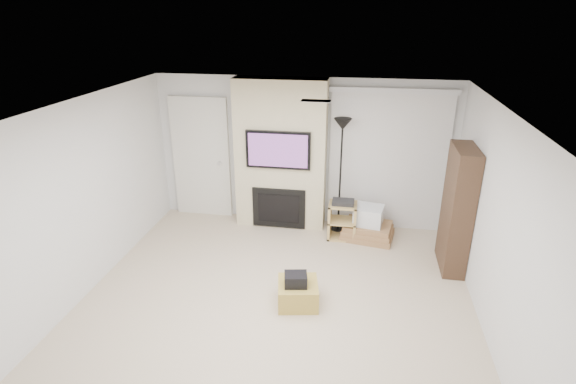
% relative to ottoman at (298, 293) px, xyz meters
% --- Properties ---
extents(floor, '(5.00, 5.50, 0.00)m').
position_rel_ottoman_xyz_m(floor, '(-0.28, -0.28, -0.15)').
color(floor, '#C8B398').
rests_on(floor, ground).
extents(ceiling, '(5.00, 5.50, 0.00)m').
position_rel_ottoman_xyz_m(ceiling, '(-0.28, -0.28, 2.35)').
color(ceiling, white).
rests_on(ceiling, wall_back).
extents(wall_back, '(5.00, 0.00, 2.50)m').
position_rel_ottoman_xyz_m(wall_back, '(-0.28, 2.47, 1.10)').
color(wall_back, silver).
rests_on(wall_back, ground).
extents(wall_left, '(0.00, 5.50, 2.50)m').
position_rel_ottoman_xyz_m(wall_left, '(-2.78, -0.28, 1.10)').
color(wall_left, silver).
rests_on(wall_left, ground).
extents(wall_right, '(0.00, 5.50, 2.50)m').
position_rel_ottoman_xyz_m(wall_right, '(2.22, -0.28, 1.10)').
color(wall_right, silver).
rests_on(wall_right, ground).
extents(hvac_vent, '(0.35, 0.18, 0.01)m').
position_rel_ottoman_xyz_m(hvac_vent, '(0.12, 0.52, 2.35)').
color(hvac_vent, silver).
rests_on(hvac_vent, ceiling).
extents(ottoman, '(0.58, 0.58, 0.30)m').
position_rel_ottoman_xyz_m(ottoman, '(0.00, 0.00, 0.00)').
color(ottoman, '#AE923D').
rests_on(ottoman, floor).
extents(black_bag, '(0.31, 0.27, 0.16)m').
position_rel_ottoman_xyz_m(black_bag, '(-0.02, -0.04, 0.23)').
color(black_bag, black).
rests_on(black_bag, ottoman).
extents(fireplace_wall, '(1.50, 0.47, 2.50)m').
position_rel_ottoman_xyz_m(fireplace_wall, '(-0.63, 2.26, 1.09)').
color(fireplace_wall, beige).
rests_on(fireplace_wall, floor).
extents(entry_door, '(1.02, 0.11, 2.14)m').
position_rel_ottoman_xyz_m(entry_door, '(-2.08, 2.43, 0.90)').
color(entry_door, silver).
rests_on(entry_door, floor).
extents(vertical_blinds, '(1.98, 0.10, 2.37)m').
position_rel_ottoman_xyz_m(vertical_blinds, '(1.12, 2.42, 1.12)').
color(vertical_blinds, silver).
rests_on(vertical_blinds, floor).
extents(floor_lamp, '(0.29, 0.29, 1.93)m').
position_rel_ottoman_xyz_m(floor_lamp, '(0.37, 2.15, 1.37)').
color(floor_lamp, black).
rests_on(floor_lamp, floor).
extents(av_stand, '(0.45, 0.38, 0.66)m').
position_rel_ottoman_xyz_m(av_stand, '(0.45, 1.89, 0.20)').
color(av_stand, tan).
rests_on(av_stand, floor).
extents(box_stack, '(0.91, 0.75, 0.55)m').
position_rel_ottoman_xyz_m(box_stack, '(0.87, 1.96, 0.06)').
color(box_stack, '#9F7349').
rests_on(box_stack, floor).
extents(bookshelf, '(0.30, 0.80, 1.80)m').
position_rel_ottoman_xyz_m(bookshelf, '(2.06, 1.28, 0.75)').
color(bookshelf, '#362418').
rests_on(bookshelf, floor).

